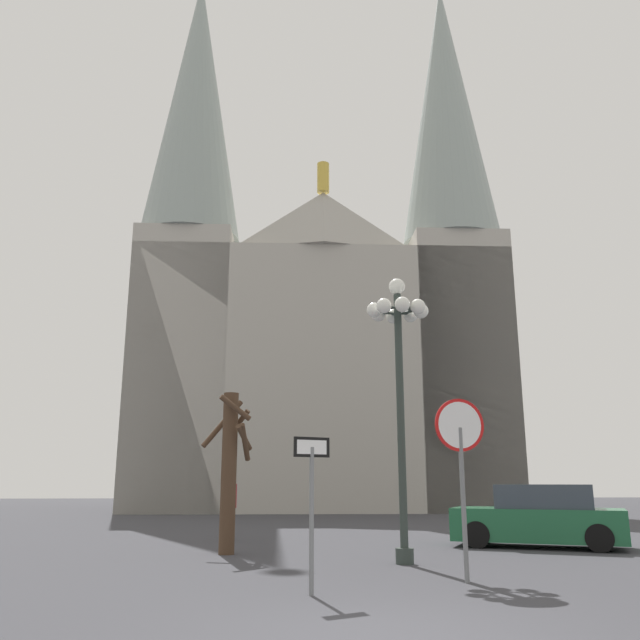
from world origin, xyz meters
The scene contains 8 objects.
ground_plane centered at (0.00, 0.00, 0.00)m, with size 120.00×120.00×0.00m, color #38383D.
cathedral centered at (1.73, 31.98, 10.74)m, with size 21.51×14.21×34.20m.
stop_sign centered at (1.89, 3.69, 2.11)m, with size 0.88×0.19×2.96m.
one_way_arrow_sign centered at (-0.69, 2.69, 1.44)m, with size 0.56×0.29×2.23m.
street_lamp centered at (1.39, 6.24, 4.16)m, with size 1.35×1.35×5.88m.
bare_tree centered at (-2.21, 8.31, 1.95)m, with size 1.22×1.23×3.61m.
parked_car_near_green centered at (5.44, 9.29, 0.71)m, with size 4.42×3.34×1.51m.
pedestrian_walking centered at (-2.34, 11.80, 1.07)m, with size 0.32×0.32×1.75m.
Camera 1 is at (-1.35, -7.37, 1.58)m, focal length 37.11 mm.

